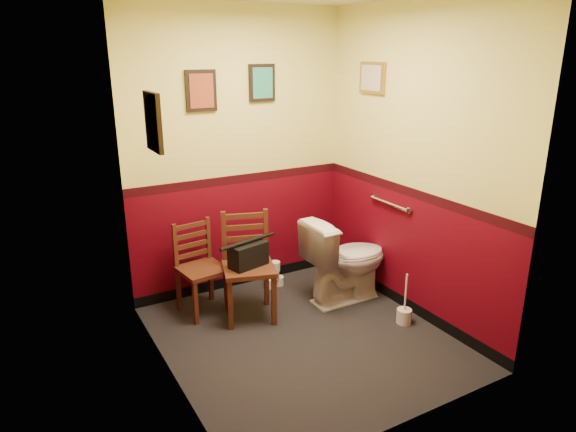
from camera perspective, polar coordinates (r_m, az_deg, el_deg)
name	(u,v)px	position (r m, az deg, el deg)	size (l,w,h in m)	color
floor	(303,338)	(4.41, 1.65, -13.36)	(2.20, 2.40, 0.00)	black
wall_back	(239,154)	(4.92, -5.51, 6.86)	(2.20, 2.70, 0.00)	#510411
wall_front	(415,226)	(2.97, 13.97, -1.08)	(2.20, 2.70, 0.00)	#510411
wall_left	(161,201)	(3.46, -13.95, 1.63)	(2.40, 2.70, 0.00)	#510411
wall_right	(414,165)	(4.54, 13.83, 5.48)	(2.40, 2.70, 0.00)	#510411
grab_bar	(389,203)	(4.80, 11.19, 1.38)	(0.05, 0.56, 0.06)	silver
framed_print_back_a	(201,91)	(4.69, -9.63, 13.55)	(0.28, 0.04, 0.36)	black
framed_print_back_b	(262,83)	(4.93, -2.90, 14.56)	(0.26, 0.04, 0.34)	black
framed_print_left	(154,122)	(3.46, -14.72, 10.06)	(0.04, 0.30, 0.38)	black
framed_print_right	(372,78)	(4.89, 9.34, 14.91)	(0.04, 0.34, 0.28)	olive
toilet	(346,260)	(4.89, 6.46, -4.87)	(0.46, 0.83, 0.81)	white
toilet_brush	(404,315)	(4.69, 12.77, -10.68)	(0.13, 0.13, 0.47)	silver
chair_left	(200,268)	(4.71, -9.73, -5.72)	(0.44, 0.44, 0.83)	#542A19
chair_right	(248,266)	(4.56, -4.47, -5.57)	(0.55, 0.55, 0.94)	#542A19
handbag	(248,255)	(4.48, -4.43, -4.30)	(0.36, 0.24, 0.24)	black
tp_stack	(274,276)	(5.22, -1.54, -6.69)	(0.21, 0.13, 0.28)	silver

